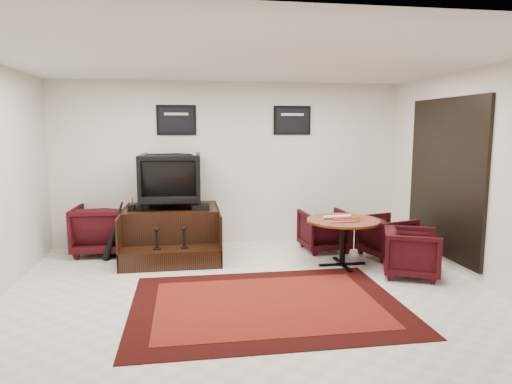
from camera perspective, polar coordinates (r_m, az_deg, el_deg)
ground at (r=5.82m, az=-0.73°, el=-12.30°), size 6.00×6.00×0.00m
room_shell at (r=5.65m, az=3.18°, el=5.62°), size 6.02×5.02×2.81m
area_rug at (r=5.41m, az=1.38°, el=-13.83°), size 3.09×2.32×0.01m
shine_podium at (r=7.43m, az=-10.46°, el=-5.09°), size 1.48×1.52×0.76m
shine_chair at (r=7.43m, az=-10.60°, el=1.90°), size 0.97×0.91×0.97m
shoes_pair at (r=7.28m, az=-14.74°, el=-1.80°), size 0.24×0.28×0.10m
polish_kit at (r=7.09m, az=-6.87°, el=-1.89°), size 0.27×0.20×0.09m
umbrella_black at (r=7.32m, az=-17.43°, el=-4.94°), size 0.32×0.12×0.85m
umbrella_hooked at (r=7.43m, az=-17.30°, el=-4.44°), size 0.34×0.13×0.92m
armchair_side at (r=7.79m, az=-18.68°, el=-4.14°), size 0.88×0.83×0.87m
meeting_table at (r=6.81m, az=10.83°, el=-4.10°), size 1.06×1.06×0.69m
table_chair_back at (r=7.66m, az=8.51°, el=-4.50°), size 0.77×0.73×0.74m
table_chair_window at (r=7.50m, az=16.00°, el=-5.10°), size 0.81×0.84×0.72m
table_chair_corner at (r=6.63m, az=18.88°, el=-6.93°), size 0.88×0.90×0.72m
paper_roll at (r=6.86m, az=10.13°, el=-3.05°), size 0.42×0.07×0.05m
table_clutter at (r=6.76m, az=11.33°, el=-3.41°), size 0.57×0.32×0.01m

